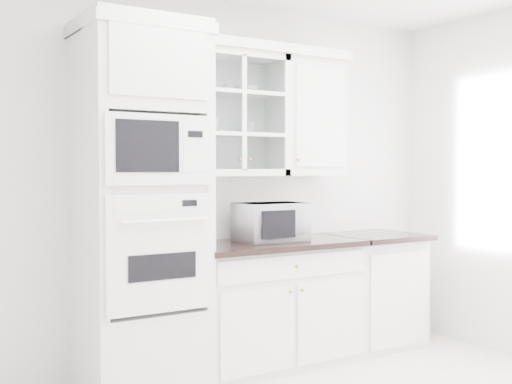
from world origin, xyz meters
TOP-DOWN VIEW (x-y plane):
  - room_shell at (0.00, 0.43)m, footprint 4.00×3.50m
  - oven_column at (-0.75, 1.42)m, footprint 0.76×0.68m
  - base_cabinet_run at (0.28, 1.45)m, footprint 1.32×0.67m
  - extra_base_cabinet at (1.28, 1.45)m, footprint 0.72×0.67m
  - upper_cabinet_glass at (0.03, 1.58)m, footprint 0.80×0.33m
  - upper_cabinet_solid at (0.71, 1.58)m, footprint 0.55×0.33m
  - crown_molding at (-0.07, 1.56)m, footprint 2.14×0.38m
  - countertop_microwave at (0.27, 1.44)m, footprint 0.50×0.42m
  - bowl_a at (-0.15, 1.60)m, footprint 0.27×0.27m
  - bowl_b at (0.16, 1.60)m, footprint 0.21×0.21m
  - cup_a at (-0.14, 1.60)m, footprint 0.14×0.14m
  - cup_b at (0.18, 1.60)m, footprint 0.11×0.11m

SIDE VIEW (x-z plane):
  - base_cabinet_run at x=0.28m, z-range 0.00..0.92m
  - extra_base_cabinet at x=1.28m, z-range 0.00..0.92m
  - countertop_microwave at x=0.27m, z-range 0.92..1.20m
  - oven_column at x=-0.75m, z-range 0.00..2.40m
  - cup_b at x=0.18m, z-range 1.71..1.80m
  - cup_a at x=-0.14m, z-range 1.71..1.82m
  - room_shell at x=0.00m, z-range 0.43..3.13m
  - upper_cabinet_glass at x=0.03m, z-range 1.40..2.30m
  - upper_cabinet_solid at x=0.71m, z-range 1.40..2.30m
  - bowl_a at x=-0.15m, z-range 2.01..2.06m
  - bowl_b at x=0.16m, z-range 2.01..2.06m
  - crown_molding at x=-0.07m, z-range 2.30..2.37m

